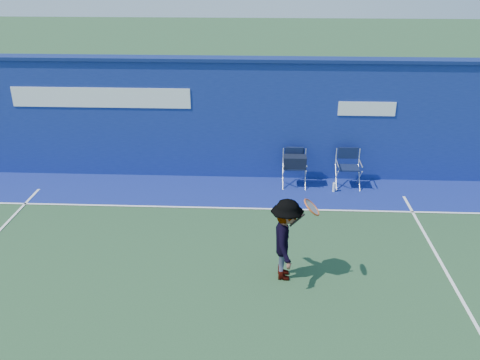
{
  "coord_description": "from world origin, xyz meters",
  "views": [
    {
      "loc": [
        1.04,
        -7.2,
        5.43
      ],
      "look_at": [
        0.59,
        2.6,
        1.0
      ],
      "focal_mm": 38.0,
      "sensor_mm": 36.0,
      "label": 1
    }
  ],
  "objects_px": {
    "water_bottle": "(334,187)",
    "tennis_player": "(286,240)",
    "directors_chair_right": "(348,176)",
    "directors_chair_left": "(294,171)"
  },
  "relations": [
    {
      "from": "directors_chair_left",
      "to": "tennis_player",
      "type": "distance_m",
      "value": 4.0
    },
    {
      "from": "directors_chair_left",
      "to": "tennis_player",
      "type": "bearing_deg",
      "value": -95.22
    },
    {
      "from": "directors_chair_right",
      "to": "tennis_player",
      "type": "bearing_deg",
      "value": -113.22
    },
    {
      "from": "tennis_player",
      "to": "water_bottle",
      "type": "bearing_deg",
      "value": 69.91
    },
    {
      "from": "directors_chair_right",
      "to": "tennis_player",
      "type": "height_order",
      "value": "tennis_player"
    },
    {
      "from": "directors_chair_left",
      "to": "water_bottle",
      "type": "relative_size",
      "value": 4.0
    },
    {
      "from": "directors_chair_right",
      "to": "water_bottle",
      "type": "height_order",
      "value": "directors_chair_right"
    },
    {
      "from": "water_bottle",
      "to": "tennis_player",
      "type": "bearing_deg",
      "value": -110.09
    },
    {
      "from": "directors_chair_right",
      "to": "water_bottle",
      "type": "distance_m",
      "value": 0.52
    },
    {
      "from": "water_bottle",
      "to": "tennis_player",
      "type": "distance_m",
      "value": 3.94
    }
  ]
}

